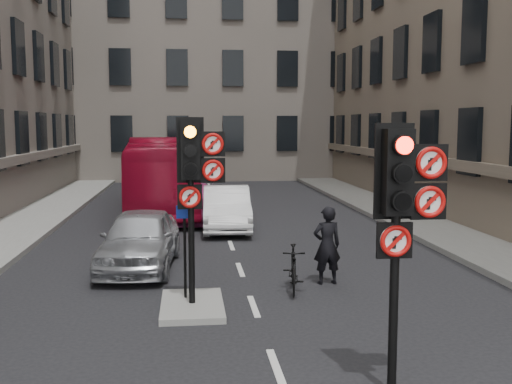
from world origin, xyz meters
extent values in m
cube|color=gray|center=(7.20, 12.00, 0.08)|extent=(3.00, 50.00, 0.16)
cube|color=gray|center=(-1.20, 5.00, 0.06)|extent=(1.20, 2.00, 0.12)
cube|color=slate|center=(0.00, 38.00, 10.00)|extent=(30.00, 14.00, 20.00)
cylinder|color=black|center=(1.40, 1.00, 1.20)|extent=(0.12, 0.12, 2.40)
cube|color=black|center=(1.40, 1.00, 2.95)|extent=(0.36, 0.28, 1.10)
cube|color=black|center=(1.40, 1.13, 2.95)|extent=(0.52, 0.03, 1.25)
cylinder|color=#FF1407|center=(1.40, 0.76, 3.30)|extent=(0.22, 0.01, 0.22)
cylinder|color=black|center=(1.40, 0.76, 2.95)|extent=(0.22, 0.01, 0.22)
cylinder|color=black|center=(1.40, 0.76, 2.60)|extent=(0.22, 0.01, 0.22)
cube|color=black|center=(1.82, 0.98, 3.07)|extent=(0.47, 0.05, 0.47)
cylinder|color=white|center=(1.82, 0.94, 3.07)|extent=(0.41, 0.02, 0.41)
torus|color=#BF0C0A|center=(1.82, 0.93, 3.07)|extent=(0.41, 0.06, 0.41)
cube|color=#BF0C0A|center=(1.82, 0.92, 3.07)|extent=(0.25, 0.01, 0.25)
cube|color=black|center=(1.82, 0.98, 2.57)|extent=(0.47, 0.05, 0.47)
cylinder|color=white|center=(1.82, 0.94, 2.57)|extent=(0.41, 0.02, 0.41)
torus|color=#BF0C0A|center=(1.82, 0.93, 2.57)|extent=(0.41, 0.06, 0.41)
cube|color=#BF0C0A|center=(1.82, 0.92, 2.57)|extent=(0.25, 0.01, 0.25)
cube|color=black|center=(1.38, 0.98, 2.07)|extent=(0.47, 0.05, 0.47)
cylinder|color=white|center=(1.38, 0.94, 2.07)|extent=(0.41, 0.02, 0.41)
torus|color=#BF0C0A|center=(1.38, 0.93, 2.07)|extent=(0.41, 0.06, 0.41)
cube|color=#BF0C0A|center=(1.38, 0.92, 2.07)|extent=(0.25, 0.01, 0.25)
cylinder|color=black|center=(-1.20, 5.00, 1.32)|extent=(0.12, 0.12, 2.40)
cube|color=black|center=(-1.20, 5.00, 3.07)|extent=(0.36, 0.28, 1.10)
cube|color=black|center=(-1.20, 5.13, 3.07)|extent=(0.52, 0.03, 1.25)
cylinder|color=orange|center=(-1.20, 4.75, 3.42)|extent=(0.22, 0.02, 0.22)
cylinder|color=black|center=(-1.20, 4.75, 3.07)|extent=(0.22, 0.02, 0.22)
cylinder|color=black|center=(-1.20, 4.75, 2.72)|extent=(0.22, 0.02, 0.22)
cube|color=black|center=(-0.78, 4.98, 3.19)|extent=(0.47, 0.05, 0.47)
cylinder|color=white|center=(-0.78, 4.94, 3.19)|extent=(0.41, 0.02, 0.41)
torus|color=#BF0C0A|center=(-0.78, 4.92, 3.19)|extent=(0.41, 0.06, 0.41)
cube|color=#BF0C0A|center=(-0.78, 4.92, 3.19)|extent=(0.25, 0.02, 0.25)
cube|color=black|center=(-0.78, 4.98, 2.69)|extent=(0.47, 0.05, 0.47)
cylinder|color=white|center=(-0.78, 4.94, 2.69)|extent=(0.41, 0.02, 0.41)
torus|color=#BF0C0A|center=(-0.78, 4.92, 2.69)|extent=(0.41, 0.06, 0.41)
cube|color=#BF0C0A|center=(-0.78, 4.92, 2.69)|extent=(0.25, 0.02, 0.25)
cube|color=black|center=(-1.22, 4.98, 2.19)|extent=(0.47, 0.05, 0.47)
cylinder|color=white|center=(-1.22, 4.94, 2.19)|extent=(0.41, 0.02, 0.41)
torus|color=#BF0C0A|center=(-1.22, 4.92, 2.19)|extent=(0.41, 0.06, 0.41)
cube|color=#BF0C0A|center=(-1.22, 4.92, 2.19)|extent=(0.25, 0.02, 0.25)
imported|color=#A2A4A9|center=(-2.45, 8.46, 0.73)|extent=(2.07, 4.43, 1.47)
imported|color=white|center=(0.05, 13.76, 0.73)|extent=(1.71, 4.47, 1.45)
imported|color=#CC3C8C|center=(-1.15, 15.90, 0.67)|extent=(2.16, 4.71, 1.33)
imported|color=maroon|center=(-2.50, 18.61, 1.52)|extent=(3.37, 11.06, 3.04)
imported|color=black|center=(0.97, 6.00, 0.49)|extent=(0.70, 1.67, 0.97)
imported|color=black|center=(1.81, 6.49, 0.88)|extent=(0.68, 0.49, 1.75)
cylinder|color=black|center=(-1.33, 5.37, 1.03)|extent=(0.05, 0.05, 1.82)
cube|color=#0D2696|center=(-1.33, 5.32, 1.85)|extent=(0.32, 0.06, 0.26)
camera|label=1|loc=(-1.26, -6.35, 3.55)|focal=42.00mm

